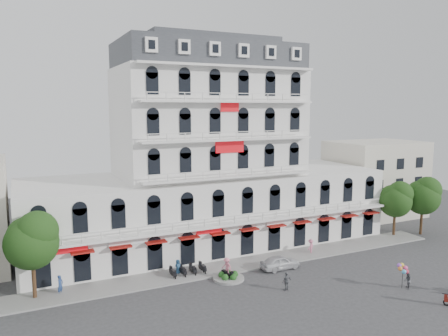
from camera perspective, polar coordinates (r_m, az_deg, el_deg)
ground at (r=42.44m, az=8.11°, el=-16.33°), size 120.00×120.00×0.00m
sidewalk at (r=49.58m, az=2.23°, el=-12.50°), size 53.00×4.00×0.16m
main_building at (r=55.08m, az=-2.05°, el=0.19°), size 45.00×15.00×25.80m
flank_building_east at (r=74.23m, az=19.09°, el=-1.33°), size 14.00×10.00×12.00m
traffic_island at (r=45.75m, az=0.59°, el=-14.05°), size 3.20×3.20×1.60m
parked_scooter_row at (r=47.01m, az=-4.73°, el=-13.79°), size 4.40×1.80×1.10m
tree_west_inner at (r=43.22m, az=-23.79°, el=-8.46°), size 4.76×4.76×8.25m
tree_east_inner at (r=63.30m, az=21.54°, el=-3.71°), size 4.40×4.37×7.57m
tree_east_outer at (r=65.55m, az=24.59°, el=-3.19°), size 4.65×4.65×8.05m
parked_car at (r=48.65m, az=7.34°, el=-12.11°), size 4.46×1.82×1.52m
rider_center at (r=45.35m, az=0.37°, el=-12.92°), size 1.09×1.62×2.33m
pedestrian_left at (r=47.07m, az=-6.04°, el=-12.73°), size 0.85×0.62×1.61m
pedestrian_mid at (r=43.47m, az=8.18°, el=-14.42°), size 1.14×0.68×1.82m
pedestrian_right at (r=53.88m, az=11.25°, el=-10.04°), size 1.34×1.13×1.79m
pedestrian_far at (r=44.84m, az=-20.60°, el=-14.11°), size 0.78×0.81×1.88m
balloon_vendor at (r=46.71m, az=22.65°, el=-12.85°), size 1.44×1.31×2.45m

